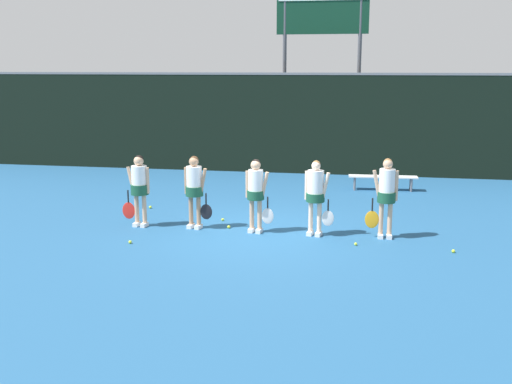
{
  "coord_description": "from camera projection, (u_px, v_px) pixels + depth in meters",
  "views": [
    {
      "loc": [
        2.31,
        -12.87,
        3.69
      ],
      "look_at": [
        -0.01,
        -0.0,
        0.92
      ],
      "focal_mm": 42.0,
      "sensor_mm": 36.0,
      "label": 1
    }
  ],
  "objects": [
    {
      "name": "scoreboard",
      "position": [
        322.0,
        33.0,
        21.36
      ],
      "size": [
        3.28,
        0.15,
        6.22
      ],
      "color": "#515156",
      "rests_on": "ground_plane"
    },
    {
      "name": "tennis_ball_4",
      "position": [
        223.0,
        220.0,
        14.49
      ],
      "size": [
        0.07,
        0.07,
        0.07
      ],
      "primitive_type": "sphere",
      "color": "#CCE033",
      "rests_on": "ground_plane"
    },
    {
      "name": "bench_courtside",
      "position": [
        383.0,
        178.0,
        18.0
      ],
      "size": [
        2.05,
        0.46,
        0.44
      ],
      "rotation": [
        0.0,
        0.0,
        0.05
      ],
      "color": "silver",
      "rests_on": "ground_plane"
    },
    {
      "name": "player_1",
      "position": [
        195.0,
        186.0,
        13.66
      ],
      "size": [
        0.67,
        0.41,
        1.68
      ],
      "rotation": [
        0.0,
        0.0,
        -0.16
      ],
      "color": "tan",
      "rests_on": "ground_plane"
    },
    {
      "name": "tennis_ball_5",
      "position": [
        356.0,
        244.0,
        12.51
      ],
      "size": [
        0.06,
        0.06,
        0.06
      ],
      "primitive_type": "sphere",
      "color": "#CCE033",
      "rests_on": "ground_plane"
    },
    {
      "name": "player_3",
      "position": [
        316.0,
        191.0,
        13.07
      ],
      "size": [
        0.66,
        0.41,
        1.68
      ],
      "rotation": [
        0.0,
        0.0,
        -0.19
      ],
      "color": "beige",
      "rests_on": "ground_plane"
    },
    {
      "name": "tennis_ball_2",
      "position": [
        453.0,
        251.0,
        12.02
      ],
      "size": [
        0.07,
        0.07,
        0.07
      ],
      "primitive_type": "sphere",
      "color": "#CCE033",
      "rests_on": "ground_plane"
    },
    {
      "name": "tennis_ball_0",
      "position": [
        150.0,
        207.0,
        15.76
      ],
      "size": [
        0.07,
        0.07,
        0.07
      ],
      "primitive_type": "sphere",
      "color": "#CCE033",
      "rests_on": "ground_plane"
    },
    {
      "name": "player_4",
      "position": [
        386.0,
        191.0,
        12.86
      ],
      "size": [
        0.68,
        0.39,
        1.75
      ],
      "rotation": [
        0.0,
        0.0,
        0.03
      ],
      "color": "tan",
      "rests_on": "ground_plane"
    },
    {
      "name": "fence_windscreen",
      "position": [
        296.0,
        123.0,
        20.57
      ],
      "size": [
        60.0,
        0.08,
        3.46
      ],
      "color": "black",
      "rests_on": "ground_plane"
    },
    {
      "name": "player_2",
      "position": [
        256.0,
        189.0,
        13.33
      ],
      "size": [
        0.65,
        0.38,
        1.66
      ],
      "rotation": [
        0.0,
        0.0,
        -0.12
      ],
      "color": "tan",
      "rests_on": "ground_plane"
    },
    {
      "name": "player_0",
      "position": [
        139.0,
        184.0,
        13.83
      ],
      "size": [
        0.7,
        0.41,
        1.68
      ],
      "rotation": [
        0.0,
        0.0,
        -0.1
      ],
      "color": "tan",
      "rests_on": "ground_plane"
    },
    {
      "name": "ground_plane",
      "position": [
        257.0,
        232.0,
        13.56
      ],
      "size": [
        140.0,
        140.0,
        0.0
      ],
      "primitive_type": "plane",
      "color": "#235684"
    },
    {
      "name": "tennis_ball_3",
      "position": [
        130.0,
        242.0,
        12.64
      ],
      "size": [
        0.07,
        0.07,
        0.07
      ],
      "primitive_type": "sphere",
      "color": "#CCE033",
      "rests_on": "ground_plane"
    },
    {
      "name": "tennis_ball_1",
      "position": [
        229.0,
        227.0,
        13.83
      ],
      "size": [
        0.07,
        0.07,
        0.07
      ],
      "primitive_type": "sphere",
      "color": "#CCE033",
      "rests_on": "ground_plane"
    }
  ]
}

